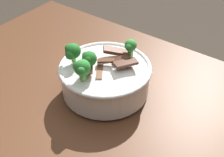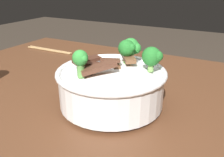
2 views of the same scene
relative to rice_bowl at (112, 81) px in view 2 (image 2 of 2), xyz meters
The scene contains 3 objects.
dining_table 0.21m from the rice_bowl, 126.11° to the left, with size 1.21×0.82×0.77m.
rice_bowl is the anchor object (origin of this frame).
chopsticks_pair 0.55m from the rice_bowl, 147.74° to the left, with size 0.23×0.02×0.01m.
Camera 2 is at (0.29, -0.51, 1.05)m, focal length 38.28 mm.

